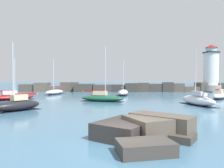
# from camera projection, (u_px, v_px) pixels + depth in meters

# --- Properties ---
(ground_plane) EXTENTS (600.00, 600.00, 0.00)m
(ground_plane) POSITION_uv_depth(u_px,v_px,m) (120.00, 147.00, 11.56)
(ground_plane) COLOR teal
(open_sea_beyond) EXTENTS (400.00, 116.00, 0.01)m
(open_sea_beyond) POSITION_uv_depth(u_px,v_px,m) (117.00, 85.00, 120.57)
(open_sea_beyond) COLOR #386684
(open_sea_beyond) RESTS_ON ground
(breakwater_jetty) EXTENTS (57.82, 6.91, 2.56)m
(breakwater_jetty) POSITION_uv_depth(u_px,v_px,m) (120.00, 88.00, 60.33)
(breakwater_jetty) COLOR #4C443D
(breakwater_jetty) RESTS_ON ground
(lighthouse) EXTENTS (5.28, 5.28, 12.81)m
(lighthouse) POSITION_uv_depth(u_px,v_px,m) (211.00, 71.00, 59.24)
(lighthouse) COLOR gray
(lighthouse) RESTS_ON ground
(foreground_rocks) EXTENTS (6.59, 6.64, 1.31)m
(foreground_rocks) POSITION_uv_depth(u_px,v_px,m) (143.00, 129.00, 13.28)
(foreground_rocks) COLOR #383330
(foreground_rocks) RESTS_ON ground
(sailboat_moored_0) EXTENTS (4.74, 5.30, 7.52)m
(sailboat_moored_0) POSITION_uv_depth(u_px,v_px,m) (17.00, 105.00, 24.24)
(sailboat_moored_0) COLOR black
(sailboat_moored_0) RESTS_ON ground
(sailboat_moored_1) EXTENTS (3.59, 6.80, 8.03)m
(sailboat_moored_1) POSITION_uv_depth(u_px,v_px,m) (55.00, 92.00, 49.22)
(sailboat_moored_1) COLOR white
(sailboat_moored_1) RESTS_ON ground
(sailboat_moored_2) EXTENTS (3.44, 7.09, 7.64)m
(sailboat_moored_2) POSITION_uv_depth(u_px,v_px,m) (198.00, 100.00, 29.36)
(sailboat_moored_2) COLOR white
(sailboat_moored_2) RESTS_ON ground
(sailboat_moored_3) EXTENTS (5.31, 6.24, 8.51)m
(sailboat_moored_3) POSITION_uv_depth(u_px,v_px,m) (220.00, 95.00, 38.71)
(sailboat_moored_3) COLOR white
(sailboat_moored_3) RESTS_ON ground
(sailboat_moored_4) EXTENTS (2.77, 6.25, 7.47)m
(sailboat_moored_4) POSITION_uv_depth(u_px,v_px,m) (123.00, 92.00, 46.37)
(sailboat_moored_4) COLOR white
(sailboat_moored_4) RESTS_ON ground
(sailboat_moored_5) EXTENTS (7.27, 3.80, 8.73)m
(sailboat_moored_5) POSITION_uv_depth(u_px,v_px,m) (102.00, 98.00, 34.27)
(sailboat_moored_5) COLOR #195138
(sailboat_moored_5) RESTS_ON ground
(sailboat_moored_7) EXTENTS (7.26, 6.70, 7.00)m
(sailboat_moored_7) POSITION_uv_depth(u_px,v_px,m) (11.00, 97.00, 36.61)
(sailboat_moored_7) COLOR maroon
(sailboat_moored_7) RESTS_ON ground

